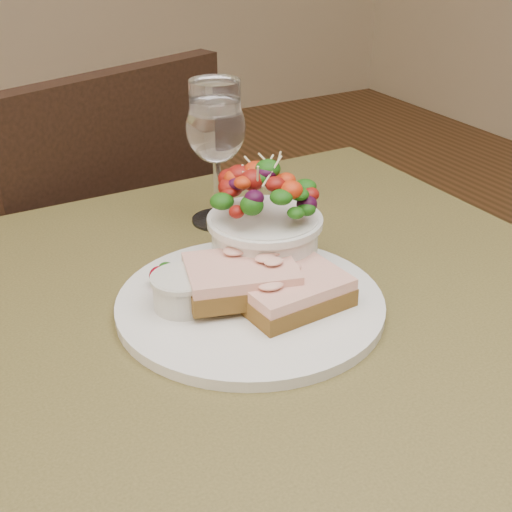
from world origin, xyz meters
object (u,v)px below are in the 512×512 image
sandwich_front (292,291)px  wine_glass (216,132)px  sandwich_back (241,278)px  chair_far (86,357)px  cafe_table (265,396)px  dinner_plate (250,304)px  ramekin (182,290)px  salad_bowl (265,218)px

sandwich_front → wine_glass: (0.04, 0.24, 0.10)m
sandwich_back → wine_glass: wine_glass is taller
chair_far → sandwich_front: (0.06, -0.67, 0.48)m
wine_glass → chair_far: bearing=103.0°
cafe_table → dinner_plate: (-0.00, 0.03, 0.11)m
cafe_table → dinner_plate: 0.11m
sandwich_front → ramekin: 0.11m
sandwich_back → dinner_plate: bearing=-28.3°
chair_far → sandwich_back: size_ratio=6.72×
salad_bowl → chair_far: bearing=97.8°
cafe_table → chair_far: (-0.03, 0.67, -0.36)m
chair_far → sandwich_front: size_ratio=7.75×
sandwich_back → salad_bowl: 0.08m
ramekin → salad_bowl: size_ratio=0.47×
sandwich_front → sandwich_back: (-0.04, 0.04, 0.01)m
dinner_plate → salad_bowl: bearing=48.5°
sandwich_front → wine_glass: bearing=77.5°
wine_glass → sandwich_front: bearing=-98.6°
cafe_table → sandwich_back: sandwich_back is taller
cafe_table → sandwich_back: size_ratio=5.97×
chair_far → cafe_table: bearing=75.0°
cafe_table → sandwich_front: sandwich_front is taller
chair_far → salad_bowl: 0.79m
sandwich_front → salad_bowl: salad_bowl is taller
cafe_table → dinner_plate: size_ratio=2.82×
sandwich_front → ramekin: size_ratio=1.94×
cafe_table → salad_bowl: size_ratio=6.30×
sandwich_front → sandwich_back: bearing=133.8°
chair_far → salad_bowl: chair_far is taller
cafe_table → chair_far: bearing=92.9°
sandwich_front → cafe_table: bearing=169.1°
sandwich_front → ramekin: bearing=149.3°
sandwich_back → wine_glass: size_ratio=0.77×
cafe_table → sandwich_back: (-0.01, 0.03, 0.14)m
cafe_table → salad_bowl: (0.05, 0.08, 0.17)m
chair_far → salad_bowl: bearing=80.0°
cafe_table → wine_glass: (0.07, 0.24, 0.22)m
chair_far → ramekin: bearing=68.6°
sandwich_front → wine_glass: size_ratio=0.66×
dinner_plate → salad_bowl: salad_bowl is taller
cafe_table → ramekin: bearing=146.6°
sandwich_back → ramekin: 0.06m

